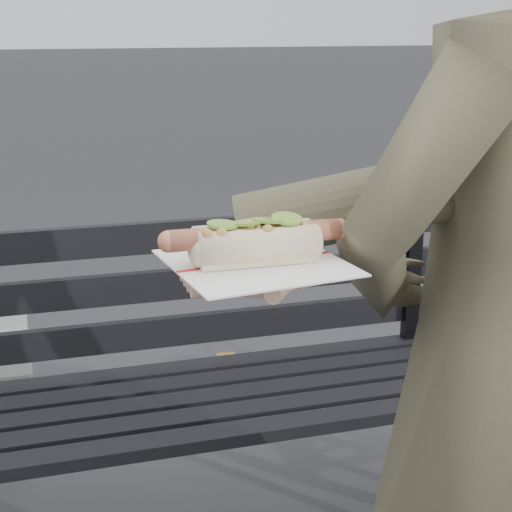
# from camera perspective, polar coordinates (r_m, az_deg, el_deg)

# --- Properties ---
(park_bench) EXTENTS (1.50, 0.44, 0.88)m
(park_bench) POSITION_cam_1_polar(r_m,az_deg,el_deg) (1.99, -5.39, -8.16)
(park_bench) COLOR black
(park_bench) RESTS_ON ground
(person) EXTENTS (0.73, 0.61, 1.71)m
(person) POSITION_cam_1_polar(r_m,az_deg,el_deg) (1.21, 17.14, -8.62)
(person) COLOR #47402F
(person) RESTS_ON ground
(held_hotdog) EXTENTS (0.62, 0.30, 0.20)m
(held_hotdog) POSITION_cam_1_polar(r_m,az_deg,el_deg) (1.01, 9.55, 3.59)
(held_hotdog) COLOR #47402F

